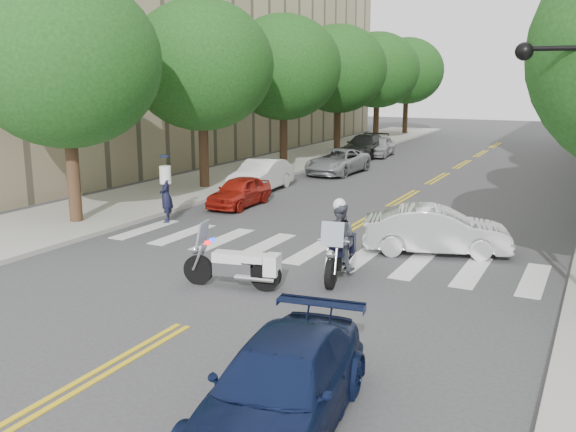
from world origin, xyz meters
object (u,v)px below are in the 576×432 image
Objects in this scene: motorcycle_police at (339,242)px; officer_standing at (166,195)px; motorcycle_parked at (240,266)px; sedan_blue at (280,387)px; convertible at (436,230)px.

motorcycle_police is 1.31× the size of officer_standing.
officer_standing reaches higher than motorcycle_parked.
motorcycle_police is at bearing -53.75° from motorcycle_parked.
officer_standing reaches higher than sedan_blue.
motorcycle_parked reaches higher than sedan_blue.
convertible is at bearing -127.03° from motorcycle_police.
motorcycle_parked is at bearing 118.17° from sedan_blue.
motorcycle_police is 0.56× the size of sedan_blue.
convertible is at bearing 54.22° from officer_standing.
officer_standing is at bearing -32.44° from motorcycle_police.
motorcycle_parked is 0.60× the size of convertible.
motorcycle_police is at bearing 97.82° from sedan_blue.
officer_standing is (-7.87, 3.19, 0.04)m from motorcycle_police.
sedan_blue is at bearing -154.58° from motorcycle_parked.
convertible is 0.92× the size of sedan_blue.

